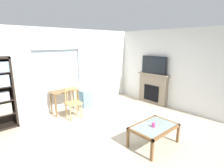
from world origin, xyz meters
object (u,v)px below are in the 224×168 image
Objects in this scene: desk_under_window at (65,94)px; tv at (154,65)px; fireplace at (153,88)px; plastic_drawer_unit at (85,98)px; coffee_table at (154,128)px; wooden_chair at (73,102)px; sippy_cup at (153,125)px.

desk_under_window is 3.20m from tv.
tv is at bearing -180.00° from fireplace.
plastic_drawer_unit is 0.57× the size of tv.
tv reaches higher than fireplace.
coffee_table is at bearing -93.75° from plastic_drawer_unit.
wooden_chair is 0.90× the size of tv.
fireplace is at bearing -32.93° from plastic_drawer_unit.
tv is (2.82, -1.29, 0.81)m from desk_under_window.
tv is at bearing 36.67° from coffee_table.
tv is at bearing 36.29° from sippy_cup.
plastic_drawer_unit is 0.47× the size of fireplace.
desk_under_window is at bearing 99.96° from sippy_cup.
desk_under_window is 0.85× the size of coffee_table.
wooden_chair reaches higher than sippy_cup.
fireplace is 13.62× the size of sippy_cup.
fireplace is 1.23× the size of tv.
wooden_chair reaches higher than plastic_drawer_unit.
wooden_chair reaches higher than coffee_table.
sippy_cup is (-2.30, -1.69, -0.92)m from tv.
coffee_table is (-0.20, -3.01, 0.09)m from plastic_drawer_unit.
coffee_table is (-2.26, -1.67, -0.17)m from fireplace.
fireplace reaches higher than sippy_cup.
desk_under_window reaches higher than plastic_drawer_unit.
tv reaches higher than coffee_table.
wooden_chair is 0.89× the size of coffee_table.
plastic_drawer_unit is 6.37× the size of sippy_cup.
fireplace is (2.84, -0.77, 0.09)m from wooden_chair.
desk_under_window is 3.11m from fireplace.
plastic_drawer_unit is 0.57× the size of coffee_table.
plastic_drawer_unit is 2.47m from fireplace.
plastic_drawer_unit is at bearing 36.06° from wooden_chair.
wooden_chair reaches higher than desk_under_window.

